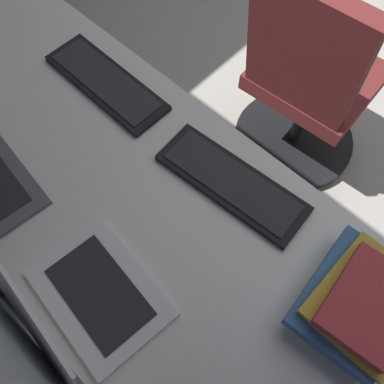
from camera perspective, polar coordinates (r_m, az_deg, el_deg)
name	(u,v)px	position (r m, az deg, el deg)	size (l,w,h in m)	color
desk	(179,253)	(1.12, -1.78, -8.18)	(2.24, 0.73, 0.73)	white
drawer_pedestal	(121,237)	(1.50, -9.59, -6.03)	(0.40, 0.51, 0.69)	white
laptop_left	(75,305)	(1.00, -15.46, -14.46)	(0.35, 0.32, 0.22)	white
keyboard_main	(232,183)	(1.12, 5.42, 1.28)	(0.43, 0.17, 0.02)	black
keyboard_spare	(106,82)	(1.34, -11.50, 14.29)	(0.42, 0.15, 0.02)	black
book_stack_near	(361,303)	(1.03, 21.87, -13.69)	(0.24, 0.30, 0.12)	#3D8456
office_chair	(306,89)	(1.73, 15.11, 13.24)	(0.56, 0.57, 0.97)	maroon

